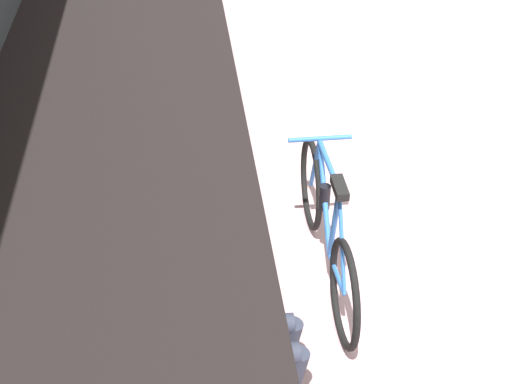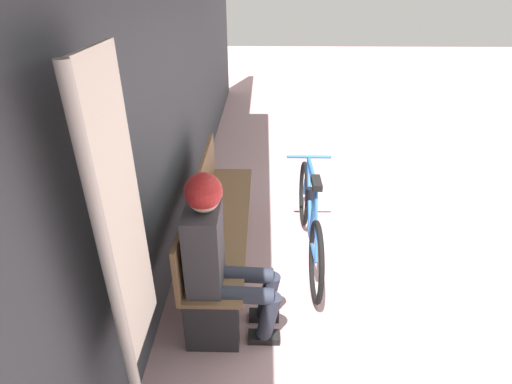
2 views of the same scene
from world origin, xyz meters
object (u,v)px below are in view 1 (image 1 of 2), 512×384
Objects in this scene: bicycle at (326,229)px; person_seated at (225,301)px; park_bench_near at (198,246)px; banner_pole at (150,340)px.

bicycle is 1.38× the size of person_seated.
bicycle is at bearing -81.15° from park_bench_near.
person_seated is 0.95m from banner_pole.
bicycle reaches higher than park_bench_near.
bicycle is (0.12, -0.80, -0.04)m from park_bench_near.
banner_pole is (-1.62, 0.99, 0.89)m from bicycle.
banner_pole is at bearing 148.41° from bicycle.
person_seated is (-0.78, -0.11, 0.31)m from park_bench_near.
park_bench_near is at bearing 98.85° from bicycle.
person_seated is at bearing -172.15° from park_bench_near.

